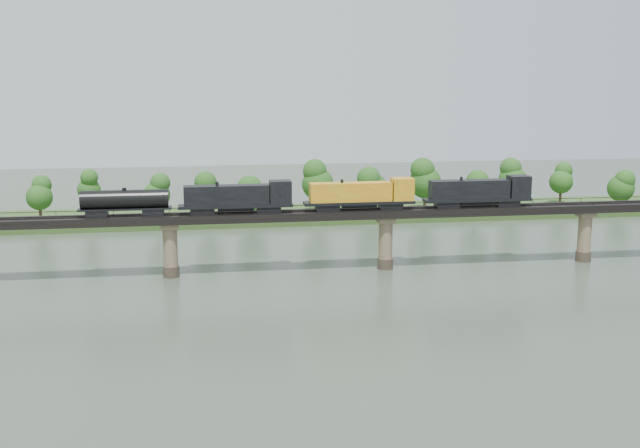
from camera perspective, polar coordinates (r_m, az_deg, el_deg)
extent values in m
plane|color=#354234|center=(124.99, 7.83, -6.50)|extent=(400.00, 400.00, 0.00)
cube|color=#2B481D|center=(205.41, 1.13, 0.75)|extent=(300.00, 24.00, 1.60)
cylinder|color=#473A2D|center=(148.77, -10.54, -3.33)|extent=(3.00, 3.00, 2.00)
cylinder|color=#857557|center=(147.73, -10.60, -1.64)|extent=(2.60, 2.60, 9.00)
cube|color=#857557|center=(146.92, -10.65, -0.12)|extent=(3.20, 3.20, 1.00)
cylinder|color=#473A2D|center=(152.64, 4.66, -2.81)|extent=(3.00, 3.00, 2.00)
cylinder|color=#857557|center=(151.63, 4.68, -1.16)|extent=(2.60, 2.60, 9.00)
cube|color=#857557|center=(150.84, 4.71, 0.32)|extent=(3.20, 3.20, 1.00)
cylinder|color=#473A2D|center=(166.33, 18.20, -2.18)|extent=(3.00, 3.00, 2.00)
cylinder|color=#857557|center=(165.40, 18.30, -0.66)|extent=(2.60, 2.60, 9.00)
cube|color=#857557|center=(164.67, 18.38, 0.70)|extent=(3.20, 3.20, 1.00)
cube|color=black|center=(150.61, 4.72, 0.79)|extent=(220.00, 5.00, 1.50)
cube|color=black|center=(149.75, 4.79, 1.05)|extent=(220.00, 0.12, 0.16)
cube|color=black|center=(151.19, 4.66, 1.15)|extent=(220.00, 0.12, 0.16)
cube|color=black|center=(148.06, 4.94, 1.18)|extent=(220.00, 0.10, 0.10)
cube|color=black|center=(152.66, 4.52, 1.48)|extent=(220.00, 0.10, 0.10)
cube|color=black|center=(148.12, 4.94, 1.05)|extent=(0.08, 0.08, 0.70)
cube|color=black|center=(152.72, 4.52, 1.36)|extent=(0.08, 0.08, 0.70)
cylinder|color=#382619|center=(200.49, -19.25, 0.59)|extent=(0.70, 0.70, 3.27)
sphere|color=#1C4A15|center=(199.80, -19.33, 1.82)|extent=(6.20, 6.20, 6.20)
sphere|color=#1C4A15|center=(199.41, -19.38, 2.59)|extent=(4.65, 4.65, 4.65)
cylinder|color=#382619|center=(202.93, -16.03, 0.96)|extent=(0.70, 0.70, 3.71)
sphere|color=#1C4A15|center=(202.17, -16.11, 2.34)|extent=(5.67, 5.67, 5.67)
sphere|color=#1C4A15|center=(201.75, -16.15, 3.21)|extent=(4.25, 4.25, 4.25)
cylinder|color=#382619|center=(193.73, -11.47, 0.68)|extent=(0.70, 0.70, 3.51)
sphere|color=#1C4A15|center=(192.96, -11.53, 2.04)|extent=(6.31, 6.31, 6.31)
sphere|color=#1C4A15|center=(192.54, -11.56, 2.90)|extent=(4.73, 4.73, 4.73)
cylinder|color=#382619|center=(195.99, -7.88, 0.89)|extent=(0.70, 0.70, 3.34)
sphere|color=#1C4A15|center=(195.26, -7.91, 2.18)|extent=(7.18, 7.18, 7.18)
sphere|color=#1C4A15|center=(194.86, -7.94, 2.99)|extent=(5.39, 5.39, 5.39)
cylinder|color=#382619|center=(193.78, -4.84, 0.76)|extent=(0.70, 0.70, 2.83)
sphere|color=#1C4A15|center=(193.15, -4.86, 1.86)|extent=(8.26, 8.26, 8.26)
sphere|color=#1C4A15|center=(192.79, -4.87, 2.55)|extent=(6.19, 6.19, 6.19)
cylinder|color=#382619|center=(201.88, -0.16, 1.38)|extent=(0.70, 0.70, 3.96)
sphere|color=#1C4A15|center=(201.06, -0.16, 2.86)|extent=(8.07, 8.07, 8.07)
sphere|color=#1C4A15|center=(200.62, -0.16, 3.80)|extent=(6.05, 6.05, 6.05)
cylinder|color=#382619|center=(202.89, 3.69, 1.30)|extent=(0.70, 0.70, 3.27)
sphere|color=#1C4A15|center=(202.20, 3.71, 2.52)|extent=(8.03, 8.03, 8.03)
sphere|color=#1C4A15|center=(201.82, 3.72, 3.28)|extent=(6.02, 6.02, 6.02)
cylinder|color=#382619|center=(207.40, 7.44, 1.54)|extent=(0.70, 0.70, 3.92)
sphere|color=#1C4A15|center=(206.61, 7.48, 2.97)|extent=(8.29, 8.29, 8.29)
sphere|color=#1C4A15|center=(206.19, 7.50, 3.86)|extent=(6.21, 6.21, 6.21)
cylinder|color=#382619|center=(204.28, 10.93, 1.16)|extent=(0.70, 0.70, 3.02)
sphere|color=#1C4A15|center=(203.65, 10.97, 2.27)|extent=(7.74, 7.74, 7.74)
sphere|color=#1C4A15|center=(203.29, 11.00, 2.98)|extent=(5.80, 5.80, 5.80)
cylinder|color=#382619|center=(216.90, 13.47, 1.72)|extent=(0.70, 0.70, 3.80)
sphere|color=#1C4A15|center=(216.17, 13.53, 3.05)|extent=(7.47, 7.47, 7.47)
sphere|color=#1C4A15|center=(215.77, 13.56, 3.88)|extent=(5.60, 5.60, 5.60)
cylinder|color=#382619|center=(222.63, 16.71, 1.74)|extent=(0.70, 0.70, 3.38)
sphere|color=#1C4A15|center=(221.98, 16.77, 2.89)|extent=(6.23, 6.23, 6.23)
sphere|color=#1C4A15|center=(221.62, 16.81, 3.61)|extent=(4.67, 4.67, 4.67)
cylinder|color=#382619|center=(223.87, 20.55, 1.47)|extent=(0.70, 0.70, 2.77)
sphere|color=#1C4A15|center=(223.33, 20.61, 2.41)|extent=(7.04, 7.04, 7.04)
sphere|color=#1C4A15|center=(223.02, 20.65, 2.99)|extent=(5.28, 5.28, 5.28)
cube|color=black|center=(157.54, 13.16, 1.49)|extent=(4.36, 2.62, 1.20)
cube|color=black|center=(153.50, 8.99, 1.40)|extent=(4.36, 2.62, 1.20)
cube|color=black|center=(155.30, 11.11, 1.72)|extent=(20.71, 3.27, 0.55)
cube|color=black|center=(154.45, 10.57, 2.45)|extent=(15.26, 2.94, 3.49)
cube|color=black|center=(157.89, 13.94, 2.61)|extent=(3.92, 3.27, 4.14)
cylinder|color=black|center=(155.39, 11.10, 1.50)|extent=(6.54, 1.53, 1.53)
cube|color=black|center=(150.57, 5.04, 1.30)|extent=(4.36, 2.62, 1.20)
cube|color=black|center=(148.21, 0.53, 1.19)|extent=(4.36, 2.62, 1.20)
cube|color=black|center=(149.15, 2.80, 1.54)|extent=(20.71, 3.27, 0.55)
cube|color=gold|center=(148.52, 2.19, 2.29)|extent=(15.26, 2.94, 3.49)
cube|color=gold|center=(150.61, 5.86, 2.49)|extent=(3.92, 3.27, 4.14)
cylinder|color=black|center=(149.25, 2.80, 1.31)|extent=(6.54, 1.53, 1.53)
cube|color=black|center=(146.88, -3.68, 1.08)|extent=(4.36, 2.62, 1.20)
cube|color=black|center=(146.35, -8.36, 0.95)|extent=(4.36, 2.62, 1.20)
cube|color=black|center=(146.37, -6.02, 1.31)|extent=(20.71, 3.27, 0.55)
cube|color=black|center=(145.98, -6.68, 2.07)|extent=(15.26, 2.94, 3.49)
cube|color=black|center=(146.58, -2.84, 2.30)|extent=(3.92, 3.27, 4.14)
cylinder|color=black|center=(146.47, -6.01, 1.08)|extent=(6.54, 1.53, 1.53)
cube|color=black|center=(146.58, -11.77, 0.85)|extent=(3.82, 2.40, 1.20)
cube|color=black|center=(147.45, -15.58, 0.73)|extent=(3.82, 2.40, 1.20)
cube|color=black|center=(146.82, -13.69, 1.06)|extent=(16.35, 2.62, 0.33)
cylinder|color=black|center=(146.53, -13.72, 1.73)|extent=(15.26, 3.27, 3.27)
cylinder|color=black|center=(146.27, -13.75, 2.41)|extent=(0.76, 0.76, 0.55)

